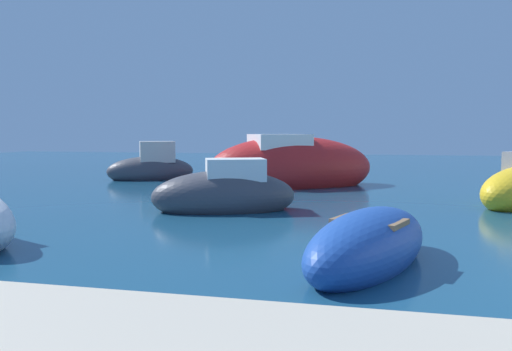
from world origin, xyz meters
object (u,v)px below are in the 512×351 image
object	(u,v)px
moored_boat_1	(291,167)
moored_boat_6	(369,246)
moored_boat_0	(225,194)
moored_boat_8	(152,168)

from	to	relation	value
moored_boat_1	moored_boat_6	bearing A→B (deg)	-104.72
moored_boat_0	moored_boat_8	distance (m)	9.33
moored_boat_6	moored_boat_8	distance (m)	15.25
moored_boat_0	moored_boat_8	world-z (taller)	moored_boat_8
moored_boat_1	moored_boat_8	world-z (taller)	moored_boat_1
moored_boat_1	moored_boat_8	bearing A→B (deg)	139.13
moored_boat_6	moored_boat_8	world-z (taller)	moored_boat_8
moored_boat_6	moored_boat_0	bearing A→B (deg)	59.50
moored_boat_0	moored_boat_1	world-z (taller)	moored_boat_1
moored_boat_1	moored_boat_6	size ratio (longest dim) A/B	1.84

